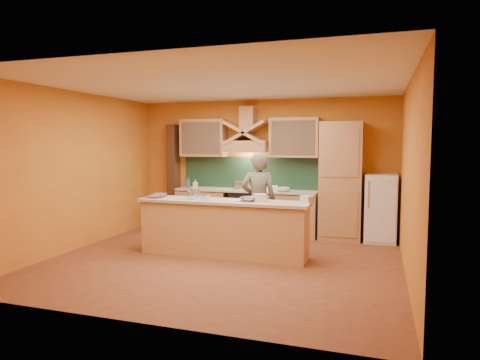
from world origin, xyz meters
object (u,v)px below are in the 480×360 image
(fridge, at_px, (381,208))
(kitchen_scale, at_px, (205,198))
(person, at_px, (258,201))
(stove, at_px, (246,212))
(mixing_bowl, at_px, (249,199))

(fridge, height_order, kitchen_scale, fridge)
(person, bearing_deg, stove, -78.52)
(person, bearing_deg, fridge, -164.69)
(kitchen_scale, relative_size, mixing_bowl, 0.38)
(stove, xyz_separation_m, person, (0.62, -1.23, 0.41))
(fridge, distance_m, kitchen_scale, 3.45)
(fridge, xyz_separation_m, kitchen_scale, (-2.77, -2.03, 0.34))
(stove, distance_m, fridge, 2.71)
(mixing_bowl, bearing_deg, kitchen_scale, -169.42)
(stove, relative_size, person, 0.52)
(mixing_bowl, bearing_deg, stove, 108.89)
(fridge, bearing_deg, kitchen_scale, -143.82)
(fridge, bearing_deg, mixing_bowl, -137.32)
(fridge, xyz_separation_m, person, (-2.08, -1.23, 0.21))
(stove, distance_m, mixing_bowl, 2.07)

